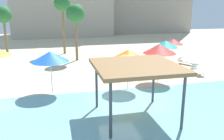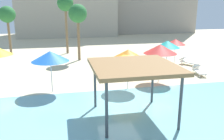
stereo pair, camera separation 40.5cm
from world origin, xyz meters
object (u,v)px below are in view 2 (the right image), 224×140
Objects in this scene: palm_tree_0 at (78,15)px; palm_tree_2 at (7,15)px; shade_pavilion at (134,68)px; palm_tree_3 at (65,5)px; lounge_chair_3 at (188,61)px; beach_umbrella_red_1 at (176,42)px; beach_umbrella_red_4 at (160,49)px; beach_umbrella_blue_5 at (50,56)px; beach_umbrella_teal_0 at (167,44)px; beach_umbrella_orange_2 at (128,54)px; lounge_chair_1 at (198,70)px; lounge_chair_2 at (130,71)px.

palm_tree_0 reaches higher than palm_tree_2.
palm_tree_2 is at bearing 115.82° from shade_pavilion.
lounge_chair_3 is at bearing -37.03° from palm_tree_3.
shade_pavilion is at bearing -81.79° from palm_tree_3.
palm_tree_2 reaches higher than beach_umbrella_red_1.
shade_pavilion is 1.63× the size of beach_umbrella_red_1.
beach_umbrella_red_4 is 1.03× the size of beach_umbrella_blue_5.
beach_umbrella_teal_0 is 9.66m from palm_tree_0.
palm_tree_2 is (-10.26, 14.89, 2.07)m from beach_umbrella_orange_2.
beach_umbrella_red_4 is 4.77m from lounge_chair_1.
palm_tree_0 is 0.84× the size of palm_tree_3.
beach_umbrella_red_4 is (2.79, 1.13, 0.04)m from beach_umbrella_orange_2.
palm_tree_0 is 1.03× the size of palm_tree_2.
beach_umbrella_teal_0 is at bearing 55.98° from shade_pavilion.
palm_tree_3 is (-4.75, 10.79, 5.41)m from lounge_chair_2.
palm_tree_3 is at bearing -156.45° from lounge_chair_3.
lounge_chair_1 is 0.35× the size of palm_tree_2.
shade_pavilion is 2.11× the size of lounge_chair_2.
beach_umbrella_red_4 is 7.01m from lounge_chair_3.
palm_tree_0 is (-9.01, 3.97, 2.49)m from beach_umbrella_red_1.
beach_umbrella_red_4 reaches higher than shade_pavilion.
lounge_chair_2 is at bearing -169.25° from beach_umbrella_teal_0.
lounge_chair_1 is (4.07, 1.18, -2.19)m from beach_umbrella_red_4.
lounge_chair_1 is 0.29× the size of palm_tree_3.
shade_pavilion is 14.56m from palm_tree_0.
beach_umbrella_teal_0 is at bearing 56.51° from beach_umbrella_red_4.
beach_umbrella_teal_0 is at bearing -119.23° from lounge_chair_1.
beach_umbrella_red_1 is 1.30× the size of lounge_chair_2.
lounge_chair_1 is 5.83m from lounge_chair_2.
shade_pavilion reaches higher than lounge_chair_2.
beach_umbrella_red_1 is at bearing -164.18° from lounge_chair_1.
beach_umbrella_orange_2 reaches higher than lounge_chair_1.
beach_umbrella_blue_5 is 0.50× the size of palm_tree_2.
lounge_chair_2 is at bearing -100.80° from lounge_chair_3.
palm_tree_0 is at bearing 140.75° from beach_umbrella_teal_0.
beach_umbrella_blue_5 is (-5.10, 0.49, -0.03)m from beach_umbrella_orange_2.
beach_umbrella_red_4 is at bearing -63.80° from palm_tree_3.
palm_tree_3 is (6.64, -0.73, 1.20)m from palm_tree_2.
beach_umbrella_red_1 is at bearing -27.97° from palm_tree_2.
beach_umbrella_red_1 is at bearing -137.49° from lounge_chair_3.
palm_tree_0 reaches higher than lounge_chair_2.
palm_tree_2 is 0.82× the size of palm_tree_3.
lounge_chair_3 is 15.22m from palm_tree_3.
shade_pavilion is at bearing -125.65° from beach_umbrella_red_1.
beach_umbrella_orange_2 is 3.01m from beach_umbrella_red_4.
palm_tree_0 is at bearing 104.20° from beach_umbrella_orange_2.
palm_tree_3 is (-1.09, 4.18, 1.01)m from palm_tree_0.
beach_umbrella_red_1 is 2.32m from lounge_chair_3.
beach_umbrella_red_4 is at bearing 5.59° from lounge_chair_2.
lounge_chair_3 is at bearing 35.88° from beach_umbrella_orange_2.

